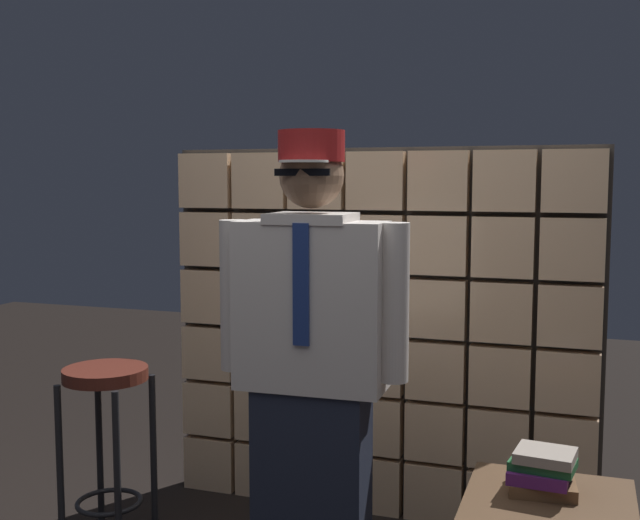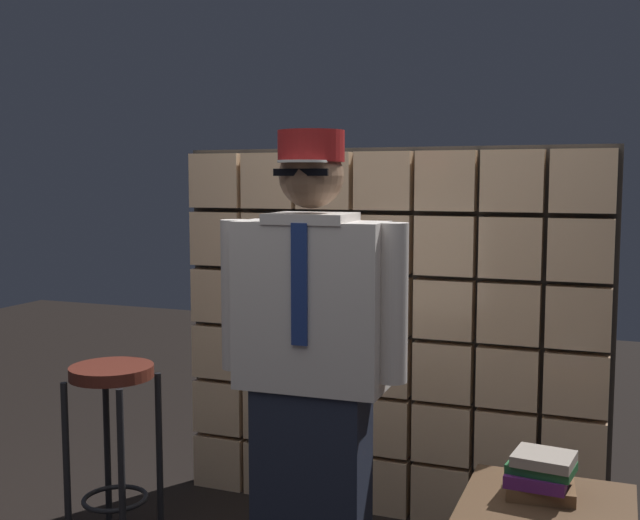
# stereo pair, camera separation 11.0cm
# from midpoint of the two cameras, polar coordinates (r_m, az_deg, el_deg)

# --- Properties ---
(glass_block_wall) EXTENTS (2.01, 0.10, 1.72)m
(glass_block_wall) POSITION_cam_midpoint_polar(r_m,az_deg,el_deg) (3.61, 3.23, -5.54)
(glass_block_wall) COLOR #E0B78C
(glass_block_wall) RESTS_ON ground
(standing_person) EXTENTS (0.69, 0.29, 1.72)m
(standing_person) POSITION_cam_midpoint_polar(r_m,az_deg,el_deg) (2.75, -1.77, -7.96)
(standing_person) COLOR #1E2333
(standing_person) RESTS_ON ground
(bar_stool) EXTENTS (0.34, 0.34, 0.80)m
(bar_stool) POSITION_cam_midpoint_polar(r_m,az_deg,el_deg) (3.34, -16.33, -11.06)
(bar_stool) COLOR #592319
(bar_stool) RESTS_ON ground
(book_stack) EXTENTS (0.23, 0.19, 0.14)m
(book_stack) POSITION_cam_midpoint_polar(r_m,az_deg,el_deg) (2.65, 14.82, -14.85)
(book_stack) COLOR brown
(book_stack) RESTS_ON side_table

